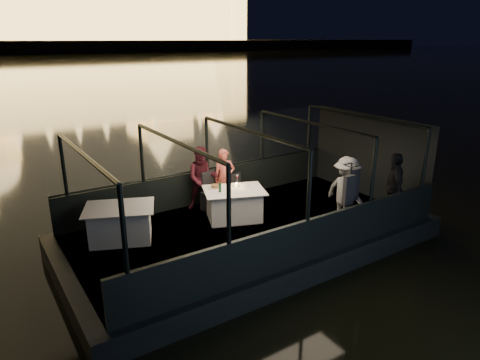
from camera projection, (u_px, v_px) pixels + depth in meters
boat_hull at (249, 245)px, 10.33m from camera, size 8.60×4.40×1.00m
boat_deck at (249, 227)px, 10.18m from camera, size 8.00×4.00×0.04m
gunwale_port at (208, 185)px, 11.62m from camera, size 8.00×0.08×0.90m
gunwale_starboard at (307, 241)px, 8.44m from camera, size 8.00×0.08×0.90m
cabin_glass_port at (207, 144)px, 11.25m from camera, size 8.00×0.02×1.40m
cabin_glass_starboard at (310, 186)px, 8.08m from camera, size 8.00×0.02×1.40m
cabin_roof_glass at (250, 131)px, 9.45m from camera, size 8.00×4.00×0.02m
end_wall_fore at (67, 219)px, 7.73m from camera, size 0.02×4.00×2.30m
end_wall_aft at (368, 156)px, 11.89m from camera, size 0.02×4.00×2.30m
canopy_ribs at (250, 180)px, 9.81m from camera, size 8.00×4.00×2.30m
dining_table_central at (234, 204)px, 10.46m from camera, size 1.73×1.50×0.77m
dining_table_aft at (121, 224)px, 9.36m from camera, size 1.78×1.57×0.79m
chair_port_left at (212, 193)px, 11.02m from camera, size 0.57×0.57×0.98m
chair_port_right at (238, 190)px, 11.28m from camera, size 0.42×0.42×0.83m
coat_stand at (349, 199)px, 9.36m from camera, size 0.56×0.49×1.73m
person_woman_coral at (224, 178)px, 11.25m from camera, size 0.65×0.55×1.53m
person_man_maroon at (203, 182)px, 10.99m from camera, size 0.98×0.88×1.67m
passenger_stripe at (346, 191)px, 9.99m from camera, size 0.64×1.10×1.69m
passenger_dark at (394, 188)px, 10.24m from camera, size 0.95×1.06×1.71m
wine_bottle at (220, 186)px, 10.15m from camera, size 0.07×0.07×0.28m
bread_basket at (215, 186)px, 10.47m from camera, size 0.25×0.25×0.08m
amber_candle at (236, 185)px, 10.57m from camera, size 0.06×0.06×0.08m
plate_near at (245, 185)px, 10.63m from camera, size 0.28×0.28×0.01m
plate_far at (213, 188)px, 10.46m from camera, size 0.33×0.33×0.02m
wine_glass_white at (219, 188)px, 10.18m from camera, size 0.08×0.08×0.19m
wine_glass_red at (237, 179)px, 10.83m from camera, size 0.07×0.07×0.20m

